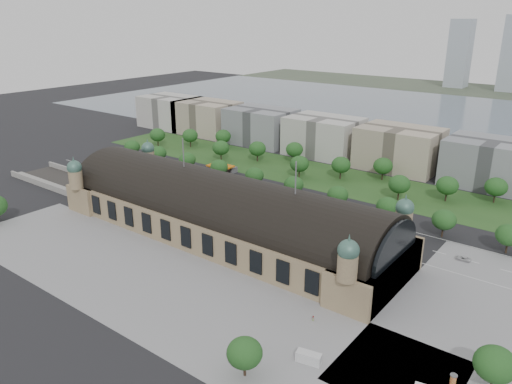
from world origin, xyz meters
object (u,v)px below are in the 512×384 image
Objects in this scene: traffic_car_0 at (131,172)px; advertising_column at (453,380)px; traffic_car_2 at (175,182)px; bus_west at (256,205)px; van_south at (307,358)px; traffic_car_6 at (463,258)px; parked_car_6 at (217,203)px; bus_mid at (266,208)px; traffic_car_1 at (160,168)px; pedestrian_4 at (246,348)px; parked_car_3 at (184,197)px; traffic_car_3 at (266,195)px; parked_car_4 at (177,195)px; parked_car_2 at (190,199)px; traffic_car_5 at (377,230)px; parked_car_1 at (172,192)px; pedestrian_0 at (313,318)px; petrol_station at (226,168)px; traffic_car_4 at (267,206)px; parked_car_5 at (222,209)px; parked_car_0 at (140,181)px; bus_east at (316,221)px.

advertising_column is at bearing 66.43° from traffic_car_0.
traffic_car_2 is 56.77m from bus_west.
van_south reaches higher than traffic_car_2.
parked_car_6 is (-109.50, -12.52, 0.02)m from traffic_car_6.
bus_mid is at bearing 87.59° from parked_car_6.
pedestrian_4 is at bearing -130.65° from traffic_car_1.
traffic_car_0 is at bearing -127.66° from parked_car_3.
traffic_car_3 is 43.80m from parked_car_4.
parked_car_2 is at bearing -96.48° from parked_car_6.
traffic_car_5 reaches higher than traffic_car_2.
parked_car_1 is 125.43m from pedestrian_0.
traffic_car_6 reaches higher than traffic_car_5.
petrol_station reaches higher than traffic_car_5.
parked_car_1 is at bearing -82.15° from traffic_car_4.
traffic_car_2 is 0.95× the size of parked_car_5.
traffic_car_3 is (83.31, 15.36, -0.08)m from traffic_car_0.
advertising_column reaches higher than parked_car_5.
parked_car_0 is at bearing 162.54° from advertising_column.
pedestrian_0 is 23.76m from pedestrian_4.
pedestrian_0 is (35.84, -61.41, -0.92)m from bus_east.
advertising_column is at bearing 46.16° from parked_car_2.
bus_east reaches higher than pedestrian_4.
bus_west reaches higher than traffic_car_1.
advertising_column is at bearing 12.99° from traffic_car_6.
van_south reaches higher than parked_car_3.
traffic_car_1 reaches higher than traffic_car_2.
parked_car_3 is 1.10× the size of advertising_column.
traffic_car_4 is 0.33× the size of bus_west.
parked_car_4 is at bearing 151.53° from pedestrian_0.
parked_car_6 reaches higher than traffic_car_2.
traffic_car_3 reaches higher than parked_car_3.
parked_car_6 is (29.23, -40.82, -2.17)m from petrol_station.
traffic_car_5 reaches higher than traffic_car_3.
traffic_car_5 is at bearing 125.75° from advertising_column.
traffic_car_1 is 52.51m from parked_car_3.
parked_car_4 is 135.13m from van_south.
traffic_car_0 reaches higher than traffic_car_4.
traffic_car_5 is at bearing 96.11° from pedestrian_0.
advertising_column is at bearing 10.72° from van_south.
parked_car_3 is 37.45m from bus_west.
van_south is (82.63, -93.83, 0.70)m from traffic_car_3.
traffic_car_6 is 124.73m from parked_car_2.
pedestrian_0 is at bearing -131.07° from bus_mid.
traffic_car_3 is at bearing -97.49° from traffic_car_6.
parked_car_4 is at bearing -123.10° from parked_car_5.
petrol_station reaches higher than traffic_car_0.
traffic_car_6 is at bearing 104.19° from advertising_column.
traffic_car_0 reaches higher than traffic_car_2.
traffic_car_2 is 148.65m from traffic_car_6.
parked_car_3 is at bearing 52.43° from traffic_car_2.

